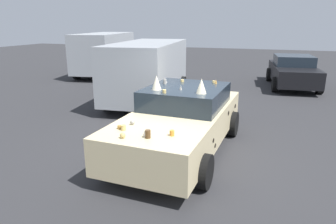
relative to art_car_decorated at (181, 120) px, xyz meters
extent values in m
plane|color=#2D2D30|center=(-0.07, 0.00, -0.73)|extent=(60.00, 60.00, 0.00)
cube|color=beige|center=(-0.07, 0.00, -0.10)|extent=(4.67, 2.04, 0.71)
cube|color=#1E2833|center=(0.30, -0.01, 0.48)|extent=(2.00, 1.78, 0.45)
cylinder|color=black|center=(-1.53, -0.88, -0.41)|extent=(0.65, 0.25, 0.64)
cylinder|color=black|center=(-1.45, 1.01, -0.41)|extent=(0.65, 0.25, 0.64)
cylinder|color=black|center=(1.32, -1.00, -0.41)|extent=(0.65, 0.25, 0.64)
cylinder|color=black|center=(1.40, 0.89, -0.41)|extent=(0.65, 0.25, 0.64)
ellipsoid|color=black|center=(0.71, -0.96, 0.05)|extent=(0.15, 0.03, 0.11)
ellipsoid|color=black|center=(1.92, 0.85, -0.27)|extent=(0.12, 0.02, 0.13)
ellipsoid|color=black|center=(1.67, -1.00, -0.02)|extent=(0.19, 0.03, 0.11)
ellipsoid|color=black|center=(-0.61, 0.96, -0.09)|extent=(0.15, 0.03, 0.09)
ellipsoid|color=black|center=(-1.77, 1.00, 0.03)|extent=(0.10, 0.02, 0.15)
ellipsoid|color=black|center=(-0.61, -0.90, -0.27)|extent=(0.12, 0.02, 0.09)
ellipsoid|color=black|center=(1.04, 0.89, -0.07)|extent=(0.11, 0.02, 0.11)
ellipsoid|color=black|center=(-0.80, -0.90, -0.09)|extent=(0.12, 0.02, 0.09)
ellipsoid|color=black|center=(1.46, -0.99, -0.15)|extent=(0.12, 0.02, 0.12)
ellipsoid|color=black|center=(-0.74, 0.96, -0.04)|extent=(0.15, 0.03, 0.15)
cylinder|color=tan|center=(-1.72, 0.58, 0.31)|extent=(0.11, 0.11, 0.10)
cylinder|color=#51381E|center=(-1.93, 0.01, 0.33)|extent=(0.10, 0.10, 0.14)
cone|color=gray|center=(-1.83, 0.12, 0.31)|extent=(0.06, 0.06, 0.09)
sphere|color=gray|center=(-1.38, 0.56, 0.30)|extent=(0.09, 0.09, 0.09)
sphere|color=tan|center=(-2.07, 0.41, 0.31)|extent=(0.10, 0.10, 0.10)
cylinder|color=#A87A38|center=(-1.67, 0.68, 0.29)|extent=(0.11, 0.11, 0.06)
cylinder|color=orange|center=(-1.70, -0.34, 0.31)|extent=(0.09, 0.09, 0.10)
cylinder|color=tan|center=(-0.49, 0.24, 0.74)|extent=(0.11, 0.11, 0.07)
cylinder|color=gray|center=(0.45, 0.56, 0.77)|extent=(0.10, 0.10, 0.12)
cylinder|color=tan|center=(0.98, -0.52, 0.73)|extent=(0.09, 0.09, 0.05)
cone|color=gray|center=(0.65, 0.61, 0.73)|extent=(0.11, 0.11, 0.05)
cone|color=gray|center=(-0.05, 0.01, 0.76)|extent=(0.08, 0.08, 0.11)
cone|color=#A87A38|center=(0.88, -0.59, 0.76)|extent=(0.08, 0.08, 0.10)
cylinder|color=tan|center=(0.84, 0.24, 0.74)|extent=(0.11, 0.11, 0.06)
cone|color=beige|center=(-0.26, -0.50, 0.86)|extent=(0.22, 0.22, 0.31)
cone|color=beige|center=(-0.21, 0.52, 0.86)|extent=(0.22, 0.22, 0.31)
cube|color=#9EA3A8|center=(4.00, 2.49, 0.51)|extent=(5.25, 2.58, 1.87)
cube|color=#1E2833|center=(2.25, 2.28, 0.89)|extent=(0.33, 1.76, 0.67)
cylinder|color=black|center=(2.62, 1.29, -0.37)|extent=(0.74, 0.32, 0.72)
cylinder|color=black|center=(2.38, 3.33, -0.37)|extent=(0.74, 0.32, 0.72)
cylinder|color=black|center=(5.63, 1.65, -0.37)|extent=(0.74, 0.32, 0.72)
cylinder|color=black|center=(5.38, 3.69, -0.37)|extent=(0.74, 0.32, 0.72)
cube|color=#9EA3A8|center=(8.80, 7.14, 0.57)|extent=(5.32, 2.83, 1.99)
cube|color=#1E2833|center=(10.54, 7.44, 0.97)|extent=(0.42, 1.75, 0.72)
cylinder|color=black|center=(10.12, 8.40, -0.37)|extent=(0.75, 0.36, 0.72)
cylinder|color=black|center=(10.47, 6.39, -0.37)|extent=(0.75, 0.36, 0.72)
cylinder|color=black|center=(7.13, 7.89, -0.37)|extent=(0.75, 0.36, 0.72)
cylinder|color=black|center=(7.48, 5.87, -0.37)|extent=(0.75, 0.36, 0.72)
cube|color=black|center=(8.67, -2.72, -0.10)|extent=(4.48, 2.22, 0.71)
cube|color=#1E2833|center=(8.79, -2.71, 0.48)|extent=(2.01, 1.80, 0.44)
cylinder|color=black|center=(7.45, -3.76, -0.40)|extent=(0.67, 0.29, 0.65)
cylinder|color=black|center=(7.24, -1.99, -0.40)|extent=(0.67, 0.29, 0.65)
cylinder|color=black|center=(10.10, -3.45, -0.40)|extent=(0.67, 0.29, 0.65)
cylinder|color=black|center=(9.89, -1.68, -0.40)|extent=(0.67, 0.29, 0.65)
camera|label=1|loc=(-6.34, -1.88, 2.12)|focal=32.58mm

